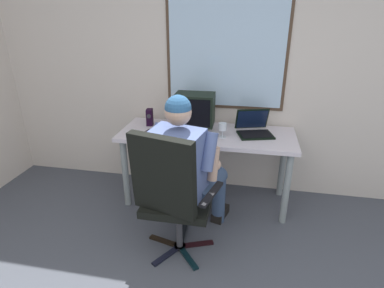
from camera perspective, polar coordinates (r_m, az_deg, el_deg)
wall_rear at (r=3.17m, az=7.98°, el=14.20°), size 5.10×0.08×2.65m
desk at (r=3.02m, az=2.69°, el=0.36°), size 1.66×0.62×0.74m
office_chair at (r=2.30m, az=-3.82°, el=-8.54°), size 0.66×0.61×1.08m
person_seated at (r=2.48m, az=-0.92°, el=-4.17°), size 0.64×0.84×1.29m
crt_monitor at (r=2.98m, az=0.49°, el=6.19°), size 0.37×0.26×0.36m
laptop at (r=3.01m, az=11.18°, el=2.99°), size 0.38×0.37×0.22m
wine_glass at (r=2.85m, az=5.60°, el=3.01°), size 0.07×0.07×0.14m
desk_speaker at (r=3.18m, az=-7.71°, el=4.85°), size 0.07×0.10×0.17m
cd_case at (r=3.00m, az=-7.25°, el=2.13°), size 0.17×0.16×0.01m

